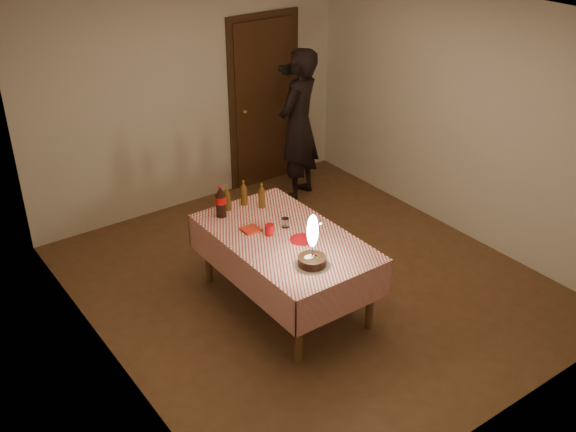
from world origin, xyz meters
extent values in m
cube|color=brown|center=(0.00, 0.00, 0.00)|extent=(4.00, 4.50, 0.01)
cube|color=beige|center=(0.00, 2.25, 1.30)|extent=(4.00, 0.04, 2.60)
cube|color=beige|center=(0.00, -2.25, 1.30)|extent=(4.00, 0.04, 2.60)
cube|color=beige|center=(-2.00, 0.00, 1.30)|extent=(0.04, 4.50, 2.60)
cube|color=beige|center=(2.00, 0.00, 1.30)|extent=(0.04, 4.50, 2.60)
cube|color=silver|center=(0.00, 0.00, 2.60)|extent=(4.00, 4.50, 0.04)
cube|color=#472814|center=(1.00, 2.22, 1.02)|extent=(0.85, 0.05, 2.05)
sphere|color=#B28C33|center=(0.68, 2.17, 1.00)|extent=(0.06, 0.06, 0.06)
cube|color=brown|center=(-0.38, -0.14, 0.69)|extent=(0.90, 1.60, 0.04)
cylinder|color=brown|center=(-0.77, -0.88, 0.34)|extent=(0.07, 0.07, 0.67)
cylinder|color=brown|center=(0.01, -0.88, 0.34)|extent=(0.07, 0.07, 0.67)
cylinder|color=brown|center=(-0.77, 0.60, 0.34)|extent=(0.07, 0.07, 0.67)
cylinder|color=brown|center=(0.01, 0.60, 0.34)|extent=(0.07, 0.07, 0.67)
cube|color=white|center=(-0.38, -0.14, 0.72)|extent=(1.02, 1.72, 0.01)
cube|color=white|center=(-0.38, -0.99, 0.54)|extent=(1.02, 0.01, 0.34)
cube|color=white|center=(-0.38, 0.72, 0.54)|extent=(1.02, 0.01, 0.34)
cube|color=white|center=(-0.89, -0.14, 0.54)|extent=(0.01, 1.72, 0.34)
cube|color=white|center=(0.12, -0.14, 0.54)|extent=(0.01, 1.72, 0.34)
cylinder|color=white|center=(-0.48, -0.66, 0.73)|extent=(0.30, 0.30, 0.01)
cylinder|color=black|center=(-0.48, -0.66, 0.76)|extent=(0.23, 0.23, 0.07)
cylinder|color=white|center=(-0.50, -0.64, 0.80)|extent=(0.07, 0.07, 0.00)
sphere|color=red|center=(-0.44, -0.67, 0.81)|extent=(0.02, 0.02, 0.02)
cube|color=#19721E|center=(-0.43, -0.68, 0.80)|extent=(0.02, 0.01, 0.00)
cube|color=#19721E|center=(-0.45, -0.68, 0.80)|extent=(0.01, 0.02, 0.00)
cylinder|color=#262628|center=(-0.48, -0.66, 0.86)|extent=(0.01, 0.01, 0.12)
ellipsoid|color=#FFF2BF|center=(-0.48, -0.66, 1.05)|extent=(0.09, 0.09, 0.29)
sphere|color=white|center=(-0.48, -0.66, 0.94)|extent=(0.04, 0.04, 0.04)
cylinder|color=red|center=(-0.30, -0.28, 0.73)|extent=(0.22, 0.22, 0.01)
cylinder|color=#A80B10|center=(-0.48, -0.03, 0.77)|extent=(0.08, 0.08, 0.10)
cylinder|color=silver|center=(-0.28, 0.00, 0.77)|extent=(0.07, 0.07, 0.09)
cube|color=red|center=(-0.58, 0.13, 0.73)|extent=(0.15, 0.15, 0.02)
cylinder|color=black|center=(-0.64, 0.53, 0.83)|extent=(0.10, 0.10, 0.22)
cylinder|color=red|center=(-0.64, 0.53, 0.89)|extent=(0.10, 0.10, 0.07)
cone|color=black|center=(-0.64, 0.53, 0.98)|extent=(0.10, 0.10, 0.08)
cylinder|color=red|center=(-0.64, 0.53, 1.03)|extent=(0.03, 0.03, 0.02)
cylinder|color=#51320D|center=(-0.53, 0.60, 0.81)|extent=(0.06, 0.06, 0.18)
cone|color=#51320D|center=(-0.53, 0.60, 0.93)|extent=(0.06, 0.06, 0.06)
cylinder|color=olive|center=(-0.53, 0.60, 0.97)|extent=(0.02, 0.02, 0.02)
cylinder|color=#51320D|center=(-0.23, 0.45, 0.81)|extent=(0.06, 0.06, 0.18)
cone|color=#51320D|center=(-0.23, 0.45, 0.93)|extent=(0.06, 0.06, 0.06)
cylinder|color=olive|center=(-0.23, 0.45, 0.97)|extent=(0.02, 0.02, 0.02)
cylinder|color=#51320D|center=(-0.34, 0.60, 0.81)|extent=(0.06, 0.06, 0.18)
cone|color=#51320D|center=(-0.34, 0.60, 0.93)|extent=(0.06, 0.06, 0.06)
cylinder|color=olive|center=(-0.34, 0.60, 0.97)|extent=(0.02, 0.02, 0.02)
imported|color=black|center=(1.06, 1.61, 0.92)|extent=(0.79, 0.69, 1.83)
cube|color=black|center=(1.01, 1.72, 1.57)|extent=(0.16, 0.14, 0.10)
cylinder|color=black|center=(0.97, 1.79, 1.57)|extent=(0.10, 0.11, 0.08)
camera|label=1|loc=(-3.41, -4.37, 3.74)|focal=42.00mm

